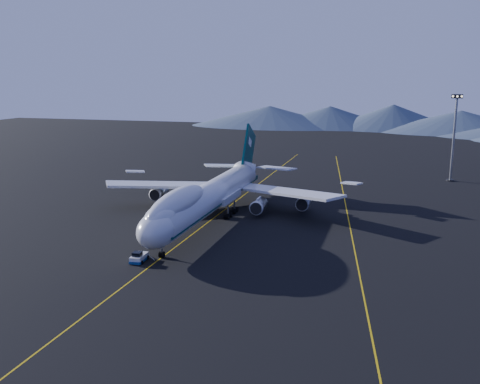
# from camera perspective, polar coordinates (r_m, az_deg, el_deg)

# --- Properties ---
(ground) EXTENTS (500.00, 500.00, 0.00)m
(ground) POSITION_cam_1_polar(r_m,az_deg,el_deg) (121.81, -3.15, -3.04)
(ground) COLOR black
(ground) RESTS_ON ground
(taxiway_line_main) EXTENTS (0.25, 220.00, 0.01)m
(taxiway_line_main) POSITION_cam_1_polar(r_m,az_deg,el_deg) (121.81, -3.15, -3.04)
(taxiway_line_main) COLOR gold
(taxiway_line_main) RESTS_ON ground
(taxiway_line_side) EXTENTS (28.08, 198.09, 0.01)m
(taxiway_line_side) POSITION_cam_1_polar(r_m,az_deg,el_deg) (125.23, 11.49, -2.84)
(taxiway_line_side) COLOR gold
(taxiway_line_side) RESTS_ON ground
(boeing_747) EXTENTS (59.62, 72.43, 19.37)m
(boeing_747) POSITION_cam_1_polar(r_m,az_deg,el_deg) (120.45, -3.18, -0.37)
(boeing_747) COLOR silver
(boeing_747) RESTS_ON ground
(pushback_tug) EXTENTS (2.74, 4.43, 1.86)m
(pushback_tug) POSITION_cam_1_polar(r_m,az_deg,el_deg) (96.88, -10.71, -6.94)
(pushback_tug) COLOR silver
(pushback_tug) RESTS_ON ground
(floodlight_mast) EXTENTS (3.31, 2.48, 26.78)m
(floodlight_mast) POSITION_cam_1_polar(r_m,az_deg,el_deg) (178.11, 21.84, 5.40)
(floodlight_mast) COLOR black
(floodlight_mast) RESTS_ON ground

